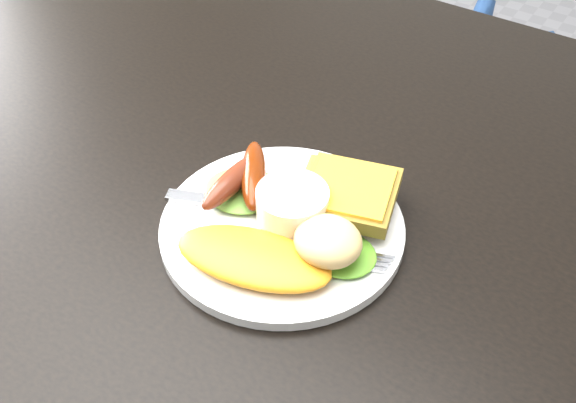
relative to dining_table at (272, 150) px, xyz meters
The scene contains 12 objects.
dining_table is the anchor object (origin of this frame).
plate 0.15m from the dining_table, 51.77° to the right, with size 0.23×0.23×0.01m, color white.
lettuce_left 0.12m from the dining_table, 70.56° to the right, with size 0.08×0.07×0.01m, color #539839.
lettuce_right 0.20m from the dining_table, 37.65° to the right, with size 0.07×0.06×0.01m, color #3D9721.
omelette 0.21m from the dining_table, 59.99° to the right, with size 0.14×0.07×0.02m, color #FF9C2D.
sausage_a 0.13m from the dining_table, 74.07° to the right, with size 0.02×0.09×0.02m, color brown.
sausage_b 0.12m from the dining_table, 65.14° to the right, with size 0.02×0.10×0.02m, color #631300.
ramekin 0.16m from the dining_table, 48.03° to the right, with size 0.07×0.07×0.04m, color white.
toast_a 0.13m from the dining_table, 24.60° to the right, with size 0.07×0.07×0.01m, color olive.
toast_b 0.16m from the dining_table, 25.96° to the right, with size 0.09×0.09×0.01m, color olive.
potato_salad 0.21m from the dining_table, 41.37° to the right, with size 0.06×0.06×0.03m, color beige.
fork 0.13m from the dining_table, 63.75° to the right, with size 0.17×0.01×0.00m, color #ADAFB7.
Camera 1 is at (0.34, -0.49, 1.21)m, focal length 42.00 mm.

